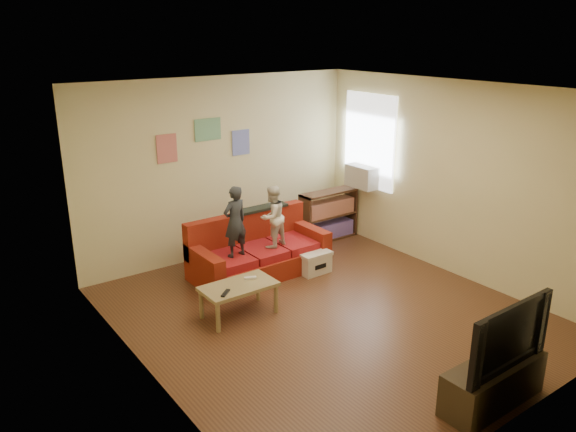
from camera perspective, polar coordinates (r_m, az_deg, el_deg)
room_shell at (r=6.48m, az=4.17°, el=0.72°), size 4.52×5.02×2.72m
sofa at (r=8.03m, az=-3.12°, el=-3.76°), size 1.94×0.89×0.85m
child_a at (r=7.47m, az=-5.40°, el=-0.58°), size 0.38×0.27×0.98m
child_b at (r=7.79m, az=-1.61°, el=-0.07°), size 0.50×0.43×0.88m
coffee_table at (r=6.83m, az=-5.03°, el=-7.41°), size 0.90×0.50×0.41m
remote at (r=6.59m, az=-6.37°, el=-7.78°), size 0.17×0.15×0.02m
game_controller at (r=6.93m, az=-3.85°, el=-6.30°), size 0.15×0.09×0.03m
bookshelf at (r=9.28m, az=4.11°, el=-0.18°), size 1.02×0.31×0.82m
window at (r=9.05m, az=8.27°, el=7.55°), size 0.04×1.08×1.48m
ac_unit at (r=9.09m, az=7.57°, el=4.00°), size 0.28×0.55×0.35m
artwork_left at (r=8.00m, az=-12.21°, el=6.71°), size 0.30×0.01×0.40m
artwork_center at (r=8.24m, az=-8.15°, el=8.69°), size 0.42×0.01×0.32m
artwork_right at (r=8.56m, az=-4.81°, el=7.46°), size 0.30×0.01×0.38m
file_box at (r=8.06m, az=2.57°, el=-4.64°), size 0.46×0.35×0.32m
tv_stand at (r=5.73m, az=20.10°, el=-15.67°), size 1.13×0.38×0.42m
television at (r=5.46m, az=20.71°, el=-11.02°), size 1.11×0.16×0.64m
tissue at (r=8.18m, az=0.51°, el=-5.08°), size 0.11×0.11×0.11m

